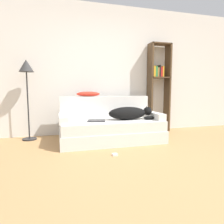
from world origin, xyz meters
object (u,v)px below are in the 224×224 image
at_px(couch, 111,130).
at_px(floor_lamp, 27,74).
at_px(dog, 130,113).
at_px(throw_pillow, 88,94).
at_px(bookshelf, 158,82).
at_px(power_adapter, 115,155).
at_px(laptop, 97,121).

relative_size(couch, floor_lamp, 1.23).
distance_m(couch, dog, 0.47).
bearing_deg(floor_lamp, couch, -18.51).
xyz_separation_m(couch, throw_pillow, (-0.34, 0.42, 0.66)).
bearing_deg(couch, bookshelf, 25.10).
bearing_deg(floor_lamp, throw_pillow, -3.44).
bearing_deg(bookshelf, floor_lamp, -177.73).
relative_size(couch, bookshelf, 0.94).
bearing_deg(dog, throw_pillow, 143.68).
relative_size(bookshelf, floor_lamp, 1.32).
height_order(throw_pillow, power_adapter, throw_pillow).
distance_m(bookshelf, power_adapter, 2.28).
distance_m(dog, floor_lamp, 2.00).
bearing_deg(throw_pillow, power_adapter, -81.56).
bearing_deg(laptop, dog, 15.27).
bearing_deg(bookshelf, dog, -143.95).
xyz_separation_m(dog, throw_pillow, (-0.68, 0.50, 0.34)).
bearing_deg(bookshelf, laptop, -155.77).
height_order(couch, laptop, laptop).
relative_size(couch, power_adapter, 25.82).
bearing_deg(throw_pillow, dog, -36.32).
relative_size(laptop, throw_pillow, 0.76).
bearing_deg(power_adapter, dog, 55.89).
bearing_deg(laptop, floor_lamp, 166.55).
relative_size(couch, laptop, 5.26).
relative_size(throw_pillow, bookshelf, 0.23).
bearing_deg(floor_lamp, bookshelf, 2.27).
relative_size(couch, dog, 2.19).
xyz_separation_m(couch, bookshelf, (1.27, 0.59, 0.91)).
relative_size(throw_pillow, floor_lamp, 0.31).
relative_size(bookshelf, power_adapter, 27.50).
height_order(laptop, floor_lamp, floor_lamp).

